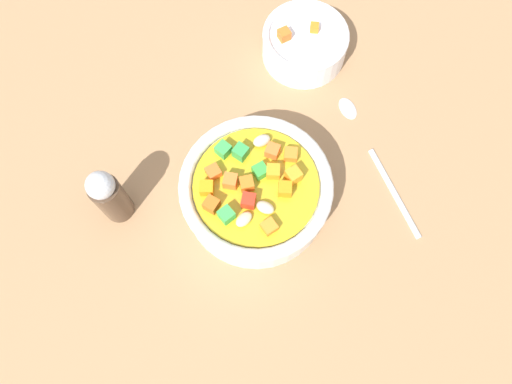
{
  "coord_description": "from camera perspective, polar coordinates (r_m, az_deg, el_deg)",
  "views": [
    {
      "loc": [
        15.93,
        -11.51,
        56.71
      ],
      "look_at": [
        0.0,
        0.0,
        2.78
      ],
      "focal_mm": 34.06,
      "sensor_mm": 36.0,
      "label": 1
    }
  ],
  "objects": [
    {
      "name": "soup_bowl_main",
      "position": [
        0.57,
        -0.02,
        0.14
      ],
      "size": [
        17.78,
        17.78,
        6.79
      ],
      "color": "white",
      "rests_on": "ground_plane"
    },
    {
      "name": "pepper_shaker",
      "position": [
        0.58,
        -16.88,
        -0.42
      ],
      "size": [
        3.55,
        3.55,
        9.8
      ],
      "color": "#4C3828",
      "rests_on": "ground_plane"
    },
    {
      "name": "spoon",
      "position": [
        0.64,
        13.83,
        4.12
      ],
      "size": [
        20.72,
        6.1,
        0.76
      ],
      "rotation": [
        0.0,
        0.0,
        2.91
      ],
      "color": "silver",
      "rests_on": "ground_plane"
    },
    {
      "name": "ground_plane",
      "position": [
        0.61,
        0.0,
        -1.21
      ],
      "size": [
        140.0,
        140.0,
        2.0
      ],
      "primitive_type": "cube",
      "color": "#9E754F"
    },
    {
      "name": "side_bowl_small",
      "position": [
        0.68,
        5.74,
        16.98
      ],
      "size": [
        11.45,
        11.45,
        5.37
      ],
      "color": "white",
      "rests_on": "ground_plane"
    }
  ]
}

